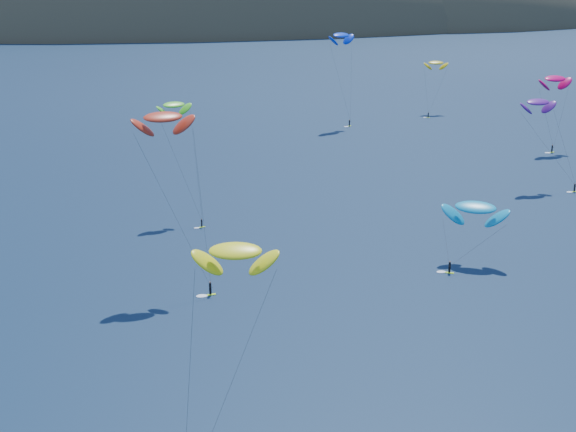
# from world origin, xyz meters

# --- Properties ---
(island) EXTENTS (730.00, 300.00, 210.00)m
(island) POSITION_xyz_m (39.40, 562.36, -10.74)
(island) COLOR #3D3526
(island) RESTS_ON ground
(kitesurfer_2) EXTENTS (11.14, 12.13, 23.90)m
(kitesurfer_2) POSITION_xyz_m (-6.55, 33.16, 21.68)
(kitesurfer_2) COLOR #BFFF1C
(kitesurfer_2) RESTS_ON ground
(kitesurfer_3) EXTENTS (7.97, 12.70, 22.99)m
(kitesurfer_3) POSITION_xyz_m (-8.59, 112.65, 21.09)
(kitesurfer_3) COLOR #BFFF1C
(kitesurfer_3) RESTS_ON ground
(kitesurfer_4) EXTENTS (9.90, 9.54, 28.00)m
(kitesurfer_4) POSITION_xyz_m (42.51, 188.98, 25.42)
(kitesurfer_4) COLOR #BFFF1C
(kitesurfer_4) RESTS_ON ground
(kitesurfer_5) EXTENTS (12.19, 9.91, 11.92)m
(kitesurfer_5) POSITION_xyz_m (37.78, 78.66, 9.06)
(kitesurfer_5) COLOR #BFFF1C
(kitesurfer_5) RESTS_ON ground
(kitesurfer_6) EXTENTS (11.36, 10.08, 20.29)m
(kitesurfer_6) POSITION_xyz_m (68.14, 118.88, 17.98)
(kitesurfer_6) COLOR #BFFF1C
(kitesurfer_6) RESTS_ON ground
(kitesurfer_8) EXTENTS (10.13, 7.93, 20.56)m
(kitesurfer_8) POSITION_xyz_m (87.85, 148.68, 17.90)
(kitesurfer_8) COLOR #BFFF1C
(kitesurfer_8) RESTS_ON ground
(kitesurfer_9) EXTENTS (11.06, 11.07, 27.92)m
(kitesurfer_9) POSITION_xyz_m (-11.52, 79.95, 25.37)
(kitesurfer_9) COLOR #BFFF1C
(kitesurfer_9) RESTS_ON ground
(kitesurfer_11) EXTENTS (9.66, 12.23, 17.19)m
(kitesurfer_11) POSITION_xyz_m (76.25, 201.66, 15.15)
(kitesurfer_11) COLOR #BFFF1C
(kitesurfer_11) RESTS_ON ground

